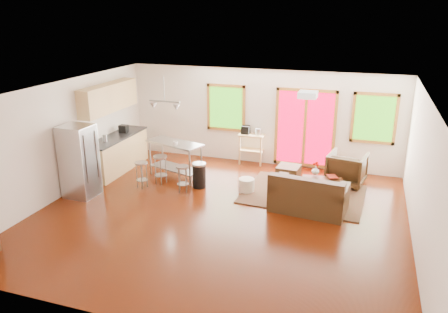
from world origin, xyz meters
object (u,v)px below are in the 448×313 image
(rug, at_px, (303,194))
(kitchen_cart, at_px, (251,138))
(armchair, at_px, (347,167))
(loveseat, at_px, (308,196))
(coffee_table, at_px, (322,182))
(island, at_px, (175,153))
(ottoman, at_px, (288,173))
(refrigerator, at_px, (80,161))

(rug, distance_m, kitchen_cart, 2.55)
(armchair, xyz_separation_m, kitchen_cart, (-2.62, 0.75, 0.28))
(loveseat, relative_size, kitchen_cart, 1.56)
(coffee_table, xyz_separation_m, island, (-3.67, -0.05, 0.33))
(loveseat, distance_m, island, 3.62)
(coffee_table, distance_m, ottoman, 1.15)
(rug, height_order, island, island)
(ottoman, bearing_deg, coffee_table, -37.34)
(kitchen_cart, bearing_deg, island, -133.27)
(armchair, distance_m, refrigerator, 6.31)
(ottoman, height_order, kitchen_cart, kitchen_cart)
(ottoman, bearing_deg, loveseat, -66.37)
(rug, height_order, coffee_table, coffee_table)
(rug, height_order, loveseat, loveseat)
(coffee_table, relative_size, refrigerator, 0.58)
(armchair, distance_m, island, 4.26)
(armchair, xyz_separation_m, refrigerator, (-5.73, -2.61, 0.39))
(refrigerator, bearing_deg, kitchen_cart, 48.15)
(kitchen_cart, bearing_deg, rug, -44.74)
(ottoman, bearing_deg, refrigerator, -150.36)
(rug, bearing_deg, ottoman, 121.82)
(refrigerator, bearing_deg, coffee_table, 19.59)
(loveseat, height_order, coffee_table, loveseat)
(armchair, xyz_separation_m, ottoman, (-1.39, -0.15, -0.26))
(ottoman, bearing_deg, armchair, 5.97)
(armchair, distance_m, ottoman, 1.43)
(rug, bearing_deg, coffee_table, 18.72)
(loveseat, height_order, armchair, armchair)
(island, distance_m, kitchen_cart, 2.25)
(armchair, height_order, island, island)
(refrigerator, relative_size, island, 1.05)
(island, bearing_deg, rug, -1.53)
(armchair, bearing_deg, kitchen_cart, -5.90)
(kitchen_cart, bearing_deg, loveseat, -52.62)
(coffee_table, distance_m, refrigerator, 5.55)
(refrigerator, distance_m, kitchen_cart, 4.58)
(armchair, relative_size, refrigerator, 0.53)
(loveseat, xyz_separation_m, refrigerator, (-5.06, -0.81, 0.50))
(refrigerator, xyz_separation_m, kitchen_cart, (3.11, 3.36, -0.10))
(coffee_table, xyz_separation_m, refrigerator, (-5.24, -1.78, 0.52))
(armchair, height_order, ottoman, armchair)
(island, relative_size, kitchen_cart, 1.48)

